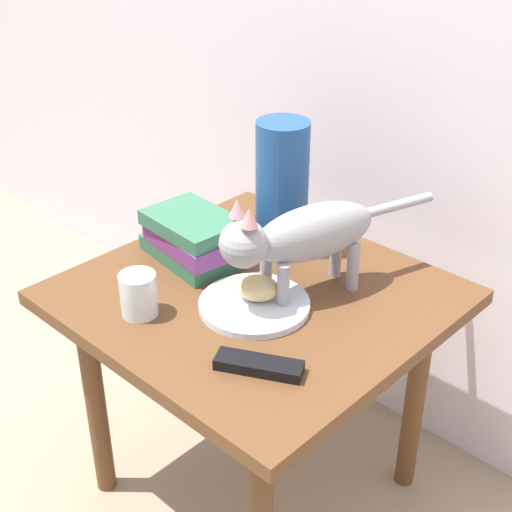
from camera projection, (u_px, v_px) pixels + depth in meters
ground_plane at (256, 482)px, 1.71m from camera, size 6.00×6.00×0.00m
side_table at (256, 322)px, 1.48m from camera, size 0.68×0.66×0.53m
plate at (254, 305)px, 1.39m from camera, size 0.21×0.21×0.01m
bread_roll at (258, 288)px, 1.38m from camera, size 0.10×0.10×0.05m
cat at (301, 236)px, 1.36m from camera, size 0.18×0.46×0.23m
book_stack at (193, 238)px, 1.53m from camera, size 0.24×0.16×0.10m
green_vase at (282, 187)px, 1.53m from camera, size 0.11×0.11×0.29m
candle_jar at (139, 297)px, 1.36m from camera, size 0.07×0.07×0.08m
tv_remote at (259, 365)px, 1.22m from camera, size 0.15×0.11×0.02m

